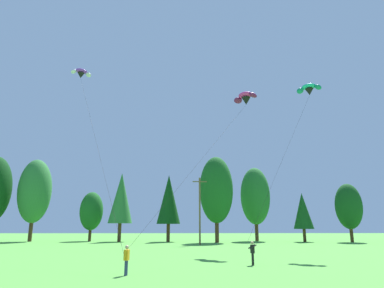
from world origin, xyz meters
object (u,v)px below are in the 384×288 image
parafoil_kite_far_magenta (246,98)px  utility_pole (200,209)px  parafoil_kite_high_purple (81,73)px  parafoil_kite_mid_teal (309,89)px  kite_flyer_mid (252,251)px  kite_flyer_near (127,258)px

parafoil_kite_far_magenta → utility_pole: bearing=112.6°
parafoil_kite_high_purple → parafoil_kite_far_magenta: bearing=2.1°
parafoil_kite_mid_teal → kite_flyer_mid: bearing=-131.3°
kite_flyer_near → parafoil_kite_high_purple: bearing=118.0°
kite_flyer_near → parafoil_kite_mid_teal: (17.57, 15.57, 17.12)m
utility_pole → kite_flyer_mid: bearing=-83.8°
parafoil_kite_high_purple → parafoil_kite_mid_teal: bearing=-5.2°
kite_flyer_mid → parafoil_kite_mid_teal: size_ratio=0.10×
utility_pole → parafoil_kite_high_purple: (-15.07, -13.50, 15.81)m
kite_flyer_mid → parafoil_kite_far_magenta: parafoil_kite_far_magenta is taller
parafoil_kite_high_purple → parafoil_kite_mid_teal: 27.44m
kite_flyer_mid → parafoil_kite_mid_teal: parafoil_kite_mid_teal is taller
utility_pole → kite_flyer_mid: size_ratio=5.90×
parafoil_kite_far_magenta → parafoil_kite_high_purple: bearing=-177.9°
kite_flyer_near → parafoil_kite_mid_teal: size_ratio=0.10×
kite_flyer_mid → parafoil_kite_far_magenta: (2.44, 13.74, 17.25)m
kite_flyer_near → parafoil_kite_high_purple: size_ratio=0.08×
parafoil_kite_high_purple → parafoil_kite_far_magenta: size_ratio=1.00×
kite_flyer_mid → parafoil_kite_high_purple: parafoil_kite_high_purple is taller
parafoil_kite_far_magenta → parafoil_kite_mid_teal: bearing=-25.4°
parafoil_kite_high_purple → utility_pole: bearing=41.9°
kite_flyer_mid → parafoil_kite_high_purple: 29.88m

